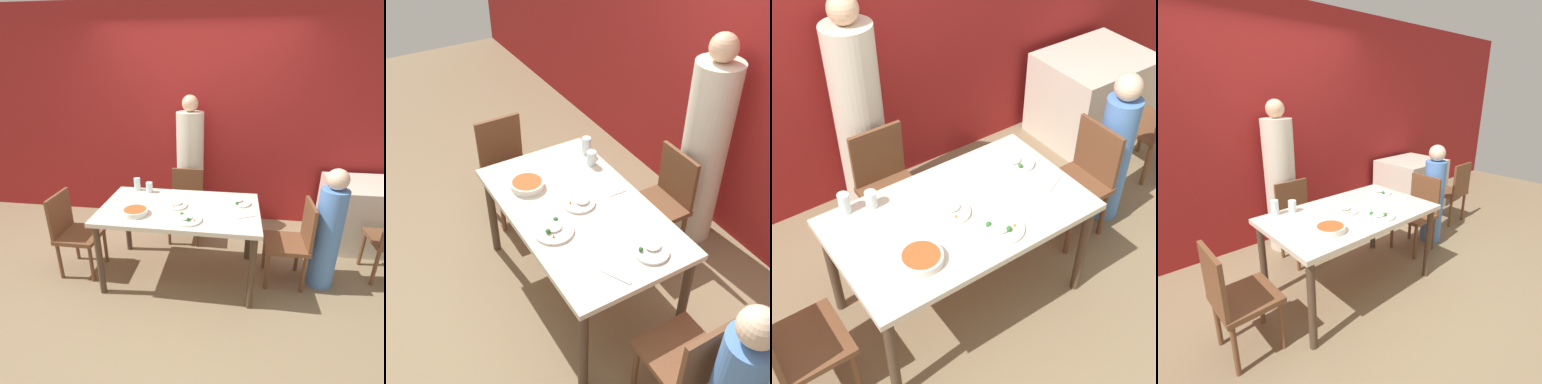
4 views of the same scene
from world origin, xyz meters
TOP-DOWN VIEW (x-y plane):
  - ground_plane at (0.00, 0.00)m, footprint 10.00×10.00m
  - wall_back at (0.00, 1.39)m, footprint 10.00×0.06m
  - dining_table at (0.00, 0.00)m, footprint 1.47×0.86m
  - chair_adult_spot at (-0.07, 0.77)m, footprint 0.40×0.40m
  - chair_child_spot at (1.07, 0.06)m, footprint 0.40×0.40m
  - chair_empty_left at (-1.07, -0.07)m, footprint 0.40×0.40m
  - person_adult at (-0.07, 1.11)m, footprint 0.34×0.34m
  - bowl_curry at (-0.37, -0.19)m, footprint 0.23×0.23m
  - plate_rice_adult at (0.55, 0.16)m, footprint 0.21×0.21m
  - plate_rice_child at (0.11, -0.25)m, footprint 0.25×0.25m
  - plate_noodles at (-0.04, 0.02)m, footprint 0.22×0.22m
  - glass_water_tall at (-0.38, 0.32)m, footprint 0.07×0.07m
  - glass_water_short at (-0.53, 0.37)m, footprint 0.07×0.07m
  - napkin_folded at (-0.07, 0.30)m, footprint 0.14×0.14m
  - fork_steel at (0.61, -0.12)m, footprint 0.17×0.10m

SIDE VIEW (x-z plane):
  - ground_plane at x=0.00m, z-range 0.00..0.00m
  - chair_adult_spot at x=-0.07m, z-range 0.04..0.88m
  - chair_child_spot at x=1.07m, z-range 0.04..0.88m
  - chair_empty_left at x=-1.07m, z-range 0.04..0.88m
  - dining_table at x=0.00m, z-range 0.29..1.05m
  - napkin_folded at x=-0.07m, z-range 0.76..0.76m
  - fork_steel at x=0.61m, z-range 0.76..0.76m
  - plate_noodles at x=-0.04m, z-range 0.75..0.79m
  - plate_rice_child at x=0.11m, z-range 0.74..0.80m
  - plate_rice_adult at x=0.55m, z-range 0.75..0.79m
  - person_adult at x=-0.07m, z-range -0.06..1.61m
  - bowl_curry at x=-0.37m, z-range 0.76..0.81m
  - glass_water_tall at x=-0.38m, z-range 0.76..0.86m
  - glass_water_short at x=-0.53m, z-range 0.76..0.89m
  - wall_back at x=0.00m, z-range 0.00..2.70m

